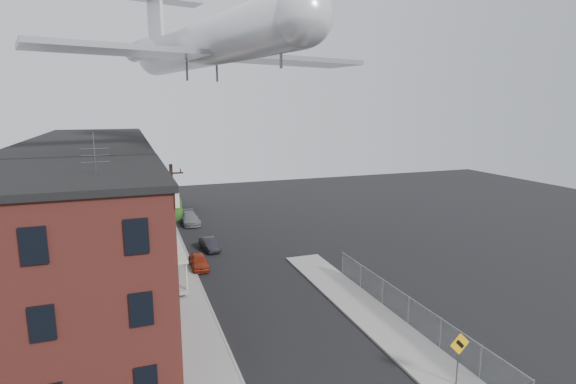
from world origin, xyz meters
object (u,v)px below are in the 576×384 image
object	(u,v)px
warning_sign	(459,351)
car_far	(190,218)
airplane	(203,44)
car_mid	(210,244)
street_tree	(167,208)
car_near	(199,261)
utility_pole	(173,220)

from	to	relation	value
warning_sign	car_far	size ratio (longest dim) A/B	0.60
warning_sign	airplane	world-z (taller)	airplane
car_mid	car_far	xyz separation A→B (m)	(-0.45, 10.23, 0.11)
car_far	street_tree	bearing A→B (deg)	-117.65
warning_sign	car_far	world-z (taller)	warning_sign
warning_sign	car_near	bearing A→B (deg)	114.29
utility_pole	car_far	distance (m)	16.90
utility_pole	car_far	size ratio (longest dim) A/B	1.93
car_near	car_mid	bearing A→B (deg)	69.21
car_near	car_far	size ratio (longest dim) A/B	0.75
utility_pole	street_tree	bearing A→B (deg)	88.11
warning_sign	car_near	size ratio (longest dim) A/B	0.80
utility_pole	warning_sign	bearing A→B (deg)	-59.52
street_tree	car_far	xyz separation A→B (m)	(2.93, 6.17, -2.77)
car_far	airplane	bearing A→B (deg)	-92.75
warning_sign	car_near	world-z (taller)	warning_sign
warning_sign	street_tree	world-z (taller)	street_tree
car_mid	car_far	bearing A→B (deg)	85.52
street_tree	car_far	size ratio (longest dim) A/B	1.12
utility_pole	car_far	xyz separation A→B (m)	(3.25, 16.10, -4.00)
car_mid	street_tree	bearing A→B (deg)	122.73
car_near	street_tree	bearing A→B (deg)	100.98
warning_sign	airplane	xyz separation A→B (m)	(-8.06, 21.26, 16.21)
car_near	car_far	xyz separation A→B (m)	(1.25, 14.73, 0.08)
utility_pole	car_near	bearing A→B (deg)	34.26
car_near	car_mid	world-z (taller)	car_near
utility_pole	car_near	xyz separation A→B (m)	(2.00, 1.36, -4.08)
car_mid	airplane	size ratio (longest dim) A/B	0.12
street_tree	airplane	world-z (taller)	airplane
airplane	warning_sign	bearing A→B (deg)	-69.24
warning_sign	street_tree	bearing A→B (deg)	110.58
car_far	airplane	world-z (taller)	airplane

